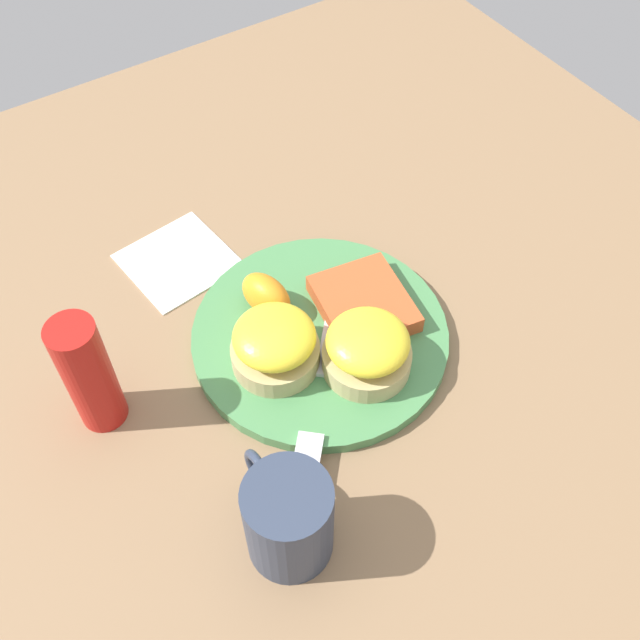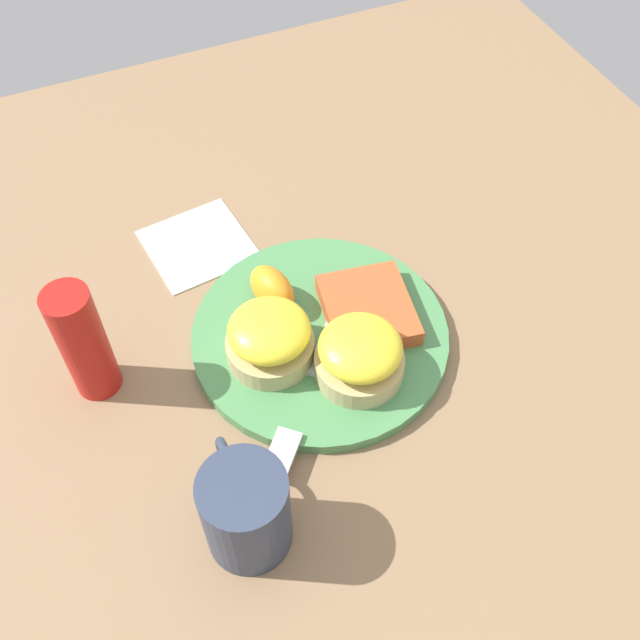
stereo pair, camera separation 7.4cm
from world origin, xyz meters
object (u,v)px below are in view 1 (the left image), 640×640
object	(u,v)px
condiment_bottle	(88,375)
sandwich_benedict_right	(367,350)
orange_wedge	(266,295)
cup	(288,518)
fork	(320,386)
hashbrown_patty	(362,302)
sandwich_benedict_left	(275,345)

from	to	relation	value
condiment_bottle	sandwich_benedict_right	bearing A→B (deg)	-112.74
orange_wedge	cup	xyz separation A→B (m)	(-0.22, 0.11, 0.01)
sandwich_benedict_right	cup	distance (m)	0.19
fork	condiment_bottle	size ratio (longest dim) A/B	1.37
hashbrown_patty	fork	size ratio (longest dim) A/B	0.54
fork	condiment_bottle	world-z (taller)	condiment_bottle
sandwich_benedict_left	condiment_bottle	world-z (taller)	condiment_bottle
orange_wedge	fork	distance (m)	0.11
cup	sandwich_benedict_right	bearing A→B (deg)	-55.42
cup	condiment_bottle	xyz separation A→B (m)	(0.20, 0.08, 0.02)
sandwich_benedict_right	cup	bearing A→B (deg)	124.58
orange_wedge	condiment_bottle	xyz separation A→B (m)	(-0.02, 0.19, 0.03)
condiment_bottle	sandwich_benedict_left	bearing A→B (deg)	-105.57
fork	cup	distance (m)	0.15
sandwich_benedict_right	fork	distance (m)	0.06
hashbrown_patty	fork	world-z (taller)	hashbrown_patty
sandwich_benedict_left	sandwich_benedict_right	world-z (taller)	same
sandwich_benedict_right	condiment_bottle	xyz separation A→B (m)	(0.10, 0.24, 0.03)
sandwich_benedict_left	orange_wedge	xyz separation A→B (m)	(0.06, -0.03, -0.01)
sandwich_benedict_right	cup	xyz separation A→B (m)	(-0.11, 0.15, 0.01)
fork	cup	world-z (taller)	cup
sandwich_benedict_right	cup	world-z (taller)	cup
fork	cup	xyz separation A→B (m)	(-0.11, 0.10, 0.03)
cup	condiment_bottle	bearing A→B (deg)	22.04
condiment_bottle	fork	bearing A→B (deg)	-117.45
orange_wedge	fork	xyz separation A→B (m)	(-0.11, 0.01, -0.02)
sandwich_benedict_right	hashbrown_patty	size ratio (longest dim) A/B	0.87
sandwich_benedict_right	orange_wedge	size ratio (longest dim) A/B	1.45
hashbrown_patty	sandwich_benedict_right	bearing A→B (deg)	148.60
hashbrown_patty	orange_wedge	distance (m)	0.10
orange_wedge	sandwich_benedict_right	bearing A→B (deg)	-158.54
orange_wedge	condiment_bottle	size ratio (longest dim) A/B	0.45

